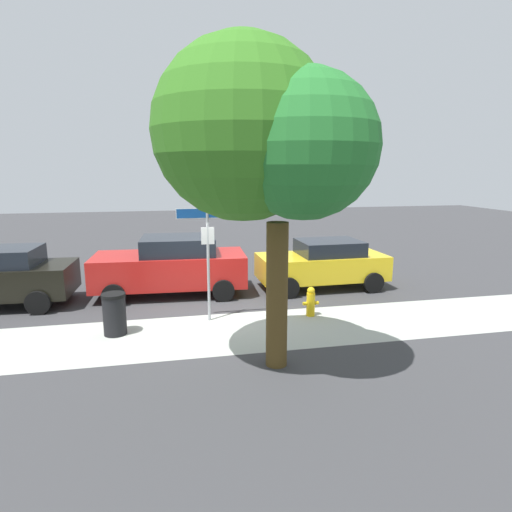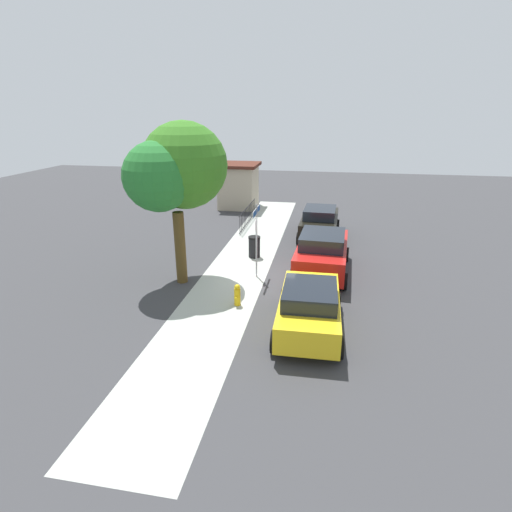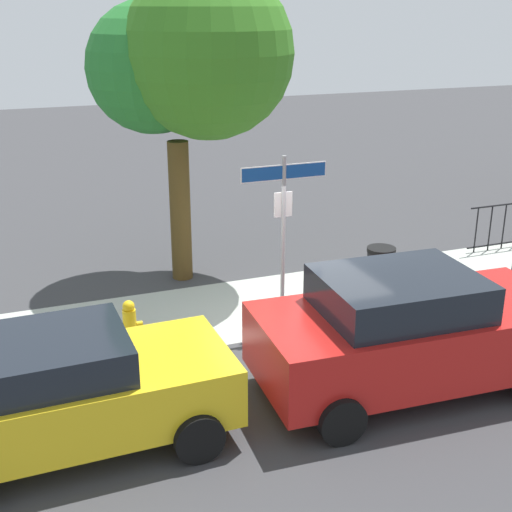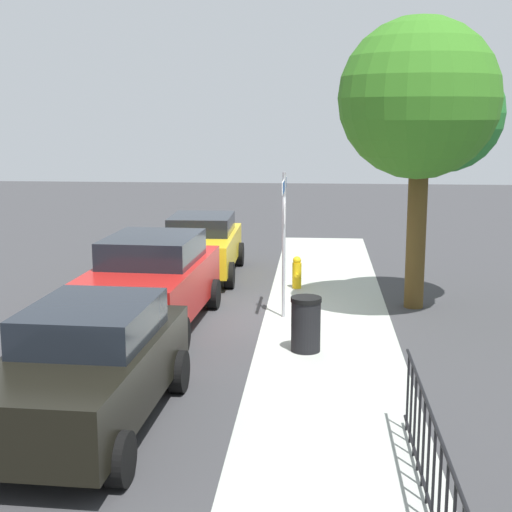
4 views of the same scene
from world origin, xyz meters
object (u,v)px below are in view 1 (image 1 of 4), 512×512
(fire_hydrant, at_px, (311,302))
(car_yellow, at_px, (323,263))
(street_sign, at_px, (208,238))
(shade_tree, at_px, (267,137))
(trash_bin, at_px, (114,314))
(car_red, at_px, (172,265))

(fire_hydrant, bearing_deg, car_yellow, -116.58)
(street_sign, distance_m, car_yellow, 4.72)
(shade_tree, relative_size, fire_hydrant, 7.77)
(street_sign, distance_m, shade_tree, 3.74)
(fire_hydrant, height_order, trash_bin, trash_bin)
(fire_hydrant, relative_size, trash_bin, 0.80)
(car_yellow, relative_size, fire_hydrant, 5.22)
(street_sign, distance_m, fire_hydrant, 3.16)
(fire_hydrant, xyz_separation_m, trash_bin, (4.86, 0.30, 0.11))
(shade_tree, height_order, car_yellow, shade_tree)
(shade_tree, bearing_deg, fire_hydrant, -123.70)
(street_sign, distance_m, trash_bin, 2.81)
(car_yellow, bearing_deg, street_sign, 29.88)
(street_sign, height_order, trash_bin, street_sign)
(car_red, xyz_separation_m, trash_bin, (1.35, 3.08, -0.41))
(car_yellow, xyz_separation_m, car_red, (4.76, -0.25, 0.10))
(street_sign, xyz_separation_m, car_yellow, (-3.89, -2.32, -1.32))
(fire_hydrant, bearing_deg, street_sign, -4.33)
(car_red, bearing_deg, fire_hydrant, 144.44)
(fire_hydrant, bearing_deg, car_red, -38.40)
(car_yellow, relative_size, car_red, 0.88)
(car_red, distance_m, fire_hydrant, 4.50)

